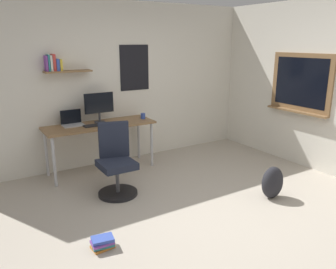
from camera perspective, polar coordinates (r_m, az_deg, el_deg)
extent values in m
plane|color=#ADA393|center=(4.06, 6.75, -13.85)|extent=(5.20, 5.20, 0.00)
cube|color=silver|center=(5.69, -8.48, 8.46)|extent=(5.00, 0.10, 2.60)
cube|color=olive|center=(5.25, -16.47, 10.17)|extent=(0.68, 0.20, 0.02)
cube|color=black|center=(5.74, -5.66, 11.12)|extent=(0.52, 0.01, 0.74)
cube|color=#7A3D99|center=(5.19, -19.85, 11.19)|extent=(0.03, 0.14, 0.22)
cube|color=teal|center=(5.20, -19.51, 11.29)|extent=(0.02, 0.14, 0.23)
cube|color=silver|center=(5.20, -19.15, 11.28)|extent=(0.03, 0.14, 0.22)
cube|color=#C63833|center=(5.21, -18.72, 11.40)|extent=(0.04, 0.14, 0.24)
cube|color=#3851B2|center=(5.23, -18.17, 11.08)|extent=(0.04, 0.14, 0.17)
cube|color=gold|center=(5.24, -17.69, 11.10)|extent=(0.03, 0.14, 0.16)
cube|color=olive|center=(5.81, 21.51, 8.21)|extent=(0.04, 1.10, 0.90)
cube|color=black|center=(5.80, 21.42, 8.20)|extent=(0.01, 0.94, 0.76)
cube|color=olive|center=(5.85, 20.79, 3.68)|extent=(0.12, 1.10, 0.03)
cube|color=olive|center=(5.27, -11.42, 1.57)|extent=(1.67, 0.59, 0.03)
cylinder|color=#B7B7BC|center=(4.96, -18.62, -4.41)|extent=(0.04, 0.04, 0.72)
cylinder|color=#B7B7BC|center=(5.48, -2.76, -1.71)|extent=(0.04, 0.04, 0.72)
cylinder|color=#B7B7BC|center=(5.39, -19.81, -2.93)|extent=(0.04, 0.04, 0.72)
cylinder|color=#B7B7BC|center=(5.87, -4.98, -0.56)|extent=(0.04, 0.04, 0.72)
cylinder|color=black|center=(4.63, -8.42, -9.73)|extent=(0.52, 0.52, 0.04)
cylinder|color=#4C4C51|center=(4.55, -8.51, -7.56)|extent=(0.05, 0.05, 0.34)
cube|color=#1E2333|center=(4.47, -8.62, -5.03)|extent=(0.44, 0.44, 0.09)
cube|color=#1E2333|center=(4.57, -9.12, -0.83)|extent=(0.40, 0.17, 0.48)
cube|color=#ADAFB5|center=(5.25, -15.66, 1.51)|extent=(0.31, 0.21, 0.02)
cube|color=black|center=(5.32, -16.06, 2.92)|extent=(0.31, 0.01, 0.21)
cylinder|color=#38383D|center=(5.38, -11.41, 2.09)|extent=(0.17, 0.17, 0.01)
cylinder|color=#38383D|center=(5.36, -11.45, 2.89)|extent=(0.03, 0.03, 0.14)
cube|color=black|center=(5.31, -11.54, 5.24)|extent=(0.46, 0.02, 0.31)
cube|color=black|center=(5.17, -12.01, 1.56)|extent=(0.37, 0.13, 0.02)
ellipsoid|color=#262628|center=(5.27, -9.16, 2.04)|extent=(0.10, 0.06, 0.03)
cylinder|color=#334CA5|center=(5.53, -4.24, 3.13)|extent=(0.08, 0.08, 0.09)
ellipsoid|color=#232328|center=(4.62, 17.17, -7.71)|extent=(0.32, 0.22, 0.43)
cube|color=orange|center=(3.59, -10.94, -18.07)|extent=(0.22, 0.16, 0.02)
cube|color=teal|center=(3.58, -10.94, -17.62)|extent=(0.23, 0.17, 0.04)
cube|color=#7A3D99|center=(3.54, -11.01, -17.41)|extent=(0.22, 0.16, 0.02)
cube|color=#3851B2|center=(3.54, -10.95, -16.91)|extent=(0.23, 0.18, 0.03)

